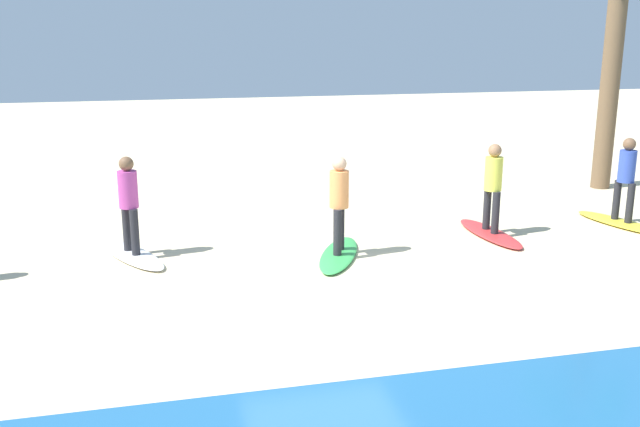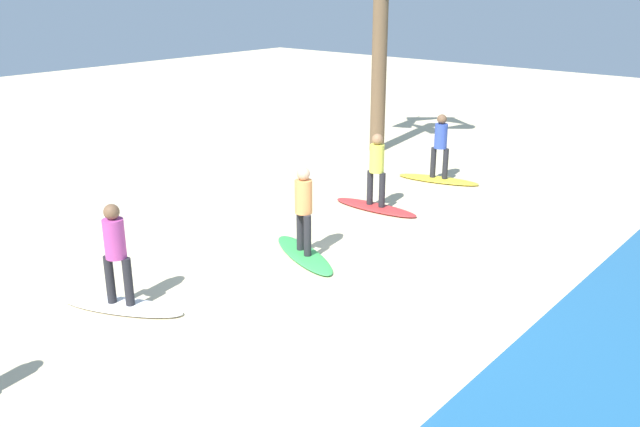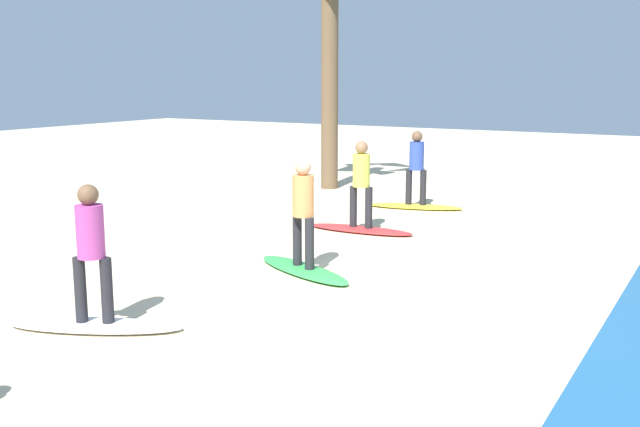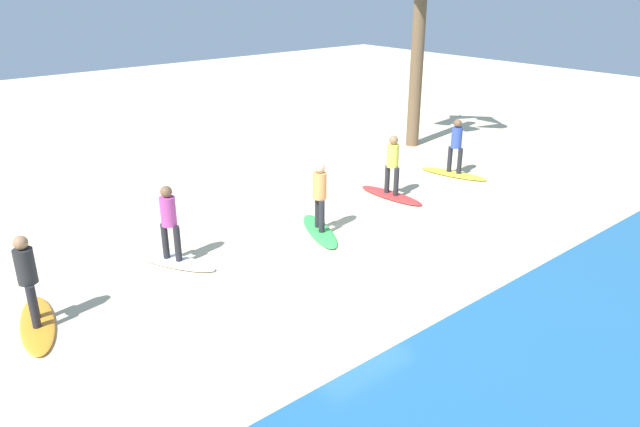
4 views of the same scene
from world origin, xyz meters
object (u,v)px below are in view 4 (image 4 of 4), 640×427
object	(u,v)px
surfboard_green	(320,231)
surfer_red	(393,161)
surfboard_yellow	(453,174)
surfer_white	(169,218)
surfboard_white	(173,261)
surfboard_red	(391,195)
surfboard_orange	(37,324)
surfer_green	(320,192)
surfer_orange	(27,274)
surfer_yellow	(456,142)

from	to	relation	value
surfboard_green	surfer_red	bearing A→B (deg)	124.56
surfboard_yellow	surfer_white	distance (m)	9.39
surfboard_white	surfboard_red	bearing A→B (deg)	63.30
surfboard_green	surfboard_orange	world-z (taller)	same
surfer_red	surfboard_red	bearing A→B (deg)	0.00
surfer_red	surfer_white	distance (m)	6.49
surfer_green	surfboard_white	distance (m)	3.64
surfboard_orange	surfer_green	bearing A→B (deg)	103.45
surfboard_red	surfer_white	distance (m)	6.57
surfer_white	surfer_orange	bearing A→B (deg)	13.40
surfboard_yellow	surfboard_red	distance (m)	2.85
surfboard_green	surfer_orange	distance (m)	6.45
surfer_yellow	surfboard_orange	bearing A→B (deg)	2.55
surfer_green	surfer_red	bearing A→B (deg)	-169.25
surfboard_orange	surfer_yellow	bearing A→B (deg)	106.94
surfer_green	surfboard_orange	size ratio (longest dim) A/B	0.78
surfboard_yellow	surfer_red	bearing A→B (deg)	-102.53
surfboard_red	surfboard_green	world-z (taller)	same
surfer_red	surfer_green	bearing A→B (deg)	10.75
surfboard_yellow	surfer_yellow	size ratio (longest dim) A/B	1.28
surfboard_yellow	surfboard_orange	bearing A→B (deg)	-101.31
surfboard_white	surfboard_yellow	bearing A→B (deg)	64.31
surfboard_green	surfboard_orange	xyz separation A→B (m)	(6.38, -0.10, 0.00)
surfer_green	surfer_white	world-z (taller)	same
surfboard_red	surfboard_white	world-z (taller)	same
surfboard_yellow	surfboard_green	world-z (taller)	same
surfboard_green	surfer_white	size ratio (longest dim) A/B	1.28
surfboard_yellow	surfboard_orange	xyz separation A→B (m)	(12.31, 0.55, 0.00)
surfboard_yellow	surfer_yellow	xyz separation A→B (m)	(0.00, 0.00, 0.99)
surfer_green	surfboard_orange	xyz separation A→B (m)	(6.38, -0.10, -0.99)
surfboard_yellow	surfer_white	xyz separation A→B (m)	(9.34, -0.16, 0.99)
surfboard_yellow	surfer_yellow	distance (m)	0.99
surfboard_white	surfer_orange	xyz separation A→B (m)	(2.97, 0.71, 0.99)
surfboard_green	surfer_yellow	bearing A→B (deg)	120.08
surfer_red	surfboard_orange	xyz separation A→B (m)	(9.46, 0.48, -0.99)
surfer_yellow	surfer_orange	world-z (taller)	same
surfer_orange	surfboard_yellow	bearing A→B (deg)	-177.45
surfboard_yellow	surfer_red	distance (m)	3.01
surfboard_yellow	surfboard_red	xyz separation A→B (m)	(2.85, 0.07, 0.00)
surfboard_orange	surfer_orange	xyz separation A→B (m)	(0.00, 0.00, 0.99)
surfboard_white	surfboard_orange	distance (m)	3.06
surfer_yellow	surfer_white	xyz separation A→B (m)	(9.34, -0.16, 0.00)
surfboard_yellow	surfer_orange	size ratio (longest dim) A/B	1.28
surfboard_green	surfer_orange	size ratio (longest dim) A/B	1.28
surfer_white	surfboard_red	bearing A→B (deg)	178.01
surfer_yellow	surfboard_white	xyz separation A→B (m)	(9.34, -0.16, -0.99)
surfboard_green	surfer_green	distance (m)	0.99
surfer_red	surfboard_orange	distance (m)	9.53
surfer_yellow	surfboard_red	distance (m)	3.01
surfboard_green	surfer_green	xyz separation A→B (m)	(0.00, 0.00, 0.99)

